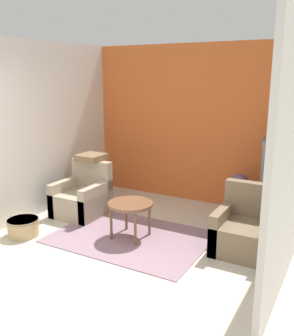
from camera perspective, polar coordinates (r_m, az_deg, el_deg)
ground_plane at (r=4.23m, az=-11.47°, el=-17.40°), size 20.00×20.00×0.00m
wall_back_accent at (r=6.54m, az=7.23°, el=6.57°), size 3.89×0.06×2.70m
wall_left at (r=6.19m, az=-15.75°, el=5.74°), size 0.06×3.29×2.70m
area_rug at (r=5.26m, az=-2.50°, el=-10.46°), size 2.09×1.50×0.01m
coffee_table at (r=5.09m, az=-2.55°, el=-5.87°), size 0.61×0.61×0.51m
armchair_left at (r=6.09m, az=-9.80°, el=-4.56°), size 0.72×0.75×0.84m
armchair_right at (r=4.95m, az=14.86°, el=-9.27°), size 0.72×0.75×0.84m
birdcage at (r=5.80m, az=19.22°, el=-2.16°), size 0.47×0.47×1.32m
parrot at (r=5.64m, az=19.88°, el=5.63°), size 0.13×0.23×0.28m
potted_plant at (r=6.11m, az=13.78°, el=-3.50°), size 0.33×0.30×0.68m
wicker_basket at (r=5.55m, az=-18.34°, el=-8.48°), size 0.44×0.44×0.24m
throw_pillow at (r=6.12m, az=-8.48°, el=1.63°), size 0.40×0.40×0.10m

